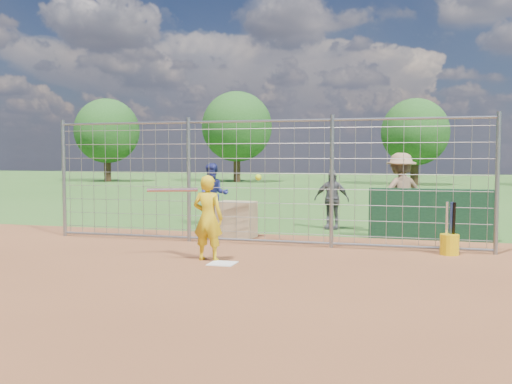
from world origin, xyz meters
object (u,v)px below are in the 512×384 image
(bystander_b, at_px, (332,199))
(equipment_bin, at_px, (236,219))
(batter, at_px, (208,218))
(bystander_c, at_px, (401,193))
(bystander_a, at_px, (213,195))
(bucket_with_bats, at_px, (450,242))

(bystander_b, bearing_deg, equipment_bin, -128.23)
(batter, distance_m, equipment_bin, 2.84)
(bystander_c, distance_m, equipment_bin, 3.85)
(bystander_a, relative_size, bystander_c, 0.86)
(bystander_a, height_order, bystander_c, bystander_c)
(bystander_a, bearing_deg, equipment_bin, -75.93)
(bystander_b, xyz_separation_m, equipment_bin, (-1.81, -2.02, -0.33))
(bystander_c, bearing_deg, equipment_bin, -5.95)
(equipment_bin, distance_m, bucket_with_bats, 4.54)
(equipment_bin, height_order, bucket_with_bats, bucket_with_bats)
(bystander_a, bearing_deg, bucket_with_bats, -46.65)
(bystander_b, xyz_separation_m, bystander_c, (1.66, -0.43, 0.20))
(bystander_c, xyz_separation_m, bucket_with_bats, (0.94, -2.67, -0.69))
(bystander_b, bearing_deg, bystander_a, -173.54)
(batter, height_order, bucket_with_bats, batter)
(bystander_c, bearing_deg, batter, 24.23)
(bystander_a, bearing_deg, bystander_b, -16.25)
(bystander_c, bearing_deg, bystander_b, -45.02)
(bystander_a, xyz_separation_m, bystander_b, (3.03, 0.14, -0.07))
(bystander_a, xyz_separation_m, bystander_c, (4.69, -0.28, 0.13))
(bystander_a, distance_m, bystander_c, 4.70)
(batter, distance_m, bucket_with_bats, 4.41)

